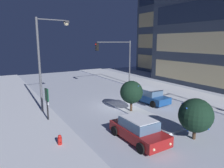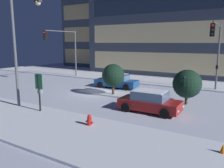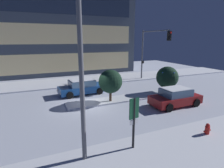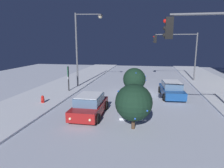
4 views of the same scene
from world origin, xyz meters
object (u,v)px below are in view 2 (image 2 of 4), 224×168
fire_hydrant (89,121)px  decorated_tree_median (187,84)px  parking_info_sign (39,88)px  decorated_tree_left_of_median (113,75)px  construction_cone (223,150)px  car_near (150,102)px  traffic_light_corner_far_left (64,45)px  traffic_light_corner_far_right (216,45)px  car_far (116,81)px  street_lamp_arched (22,35)px

fire_hydrant → decorated_tree_median: 8.71m
fire_hydrant → parking_info_sign: parking_info_sign is taller
decorated_tree_left_of_median → construction_cone: decorated_tree_left_of_median is taller
car_near → decorated_tree_left_of_median: 5.54m
traffic_light_corner_far_left → traffic_light_corner_far_right: bearing=90.5°
traffic_light_corner_far_right → fire_hydrant: size_ratio=8.55×
car_far → traffic_light_corner_far_left: 9.68m
street_lamp_arched → car_near: bearing=-77.5°
traffic_light_corner_far_right → decorated_tree_left_of_median: size_ratio=2.26×
traffic_light_corner_far_right → parking_info_sign: size_ratio=2.42×
car_near → car_far: same height
parking_info_sign → decorated_tree_median: decorated_tree_median is taller
car_near → construction_cone: car_near is taller
car_near → fire_hydrant: 4.97m
traffic_light_corner_far_left → construction_cone: bearing=58.8°
car_far → traffic_light_corner_far_left: size_ratio=0.75×
traffic_light_corner_far_right → street_lamp_arched: size_ratio=0.79×
traffic_light_corner_far_left → decorated_tree_median: (16.79, -4.58, -2.88)m
car_near → parking_info_sign: bearing=-147.2°
fire_hydrant → construction_cone: (6.87, 0.26, -0.09)m
car_near → fire_hydrant: (-1.80, -4.62, -0.34)m
traffic_light_corner_far_right → fire_hydrant: 14.12m
decorated_tree_left_of_median → construction_cone: bearing=-36.4°
traffic_light_corner_far_right → decorated_tree_median: 5.71m
parking_info_sign → decorated_tree_median: bearing=-58.4°
parking_info_sign → decorated_tree_left_of_median: 7.16m
parking_info_sign → decorated_tree_median: size_ratio=0.99×
street_lamp_arched → parking_info_sign: street_lamp_arched is taller
decorated_tree_median → decorated_tree_left_of_median: decorated_tree_left_of_median is taller
street_lamp_arched → fire_hydrant: size_ratio=10.83×
car_near → decorated_tree_left_of_median: (-4.64, 2.80, 1.16)m
traffic_light_corner_far_left → construction_cone: traffic_light_corner_far_left is taller
car_far → decorated_tree_left_of_median: 3.99m
fire_hydrant → parking_info_sign: (-4.54, 0.46, 1.36)m
traffic_light_corner_far_left → street_lamp_arched: size_ratio=0.77×
street_lamp_arched → decorated_tree_median: bearing=-66.2°
car_far → decorated_tree_median: bearing=154.9°
traffic_light_corner_far_right → street_lamp_arched: street_lamp_arched is taller
traffic_light_corner_far_left → parking_info_sign: traffic_light_corner_far_left is taller
car_far → decorated_tree_median: (8.03, -3.01, 0.92)m
traffic_light_corner_far_right → traffic_light_corner_far_left: size_ratio=1.02×
street_lamp_arched → construction_cone: street_lamp_arched is taller
car_near → construction_cone: bearing=-41.2°
car_near → traffic_light_corner_far_right: size_ratio=0.66×
street_lamp_arched → decorated_tree_left_of_median: size_ratio=2.86×
car_near → parking_info_sign: size_ratio=1.60×
street_lamp_arched → construction_cone: bearing=-102.2°
car_near → fire_hydrant: size_ratio=5.66×
fire_hydrant → decorated_tree_left_of_median: (-2.85, 7.42, 1.51)m
street_lamp_arched → decorated_tree_median: (10.61, 6.51, -3.71)m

